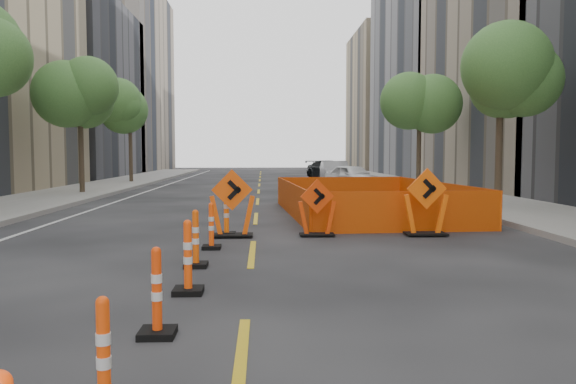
{
  "coord_description": "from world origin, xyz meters",
  "views": [
    {
      "loc": [
        0.22,
        -7.12,
        2.01
      ],
      "look_at": [
        0.8,
        5.86,
        1.1
      ],
      "focal_mm": 35.0,
      "sensor_mm": 36.0,
      "label": 1
    }
  ],
  "objects_px": {
    "channelizer_5": "(211,226)",
    "parked_car_near": "(353,177)",
    "parked_car_far": "(329,170)",
    "channelizer_1": "(104,357)",
    "channelizer_2": "(157,292)",
    "channelizer_6": "(226,213)",
    "parked_car_mid": "(335,172)",
    "channelizer_3": "(188,257)",
    "channelizer_4": "(196,238)",
    "chevron_sign_right": "(426,202)",
    "chevron_sign_center": "(317,208)",
    "chevron_sign_left": "(232,203)"
  },
  "relations": [
    {
      "from": "channelizer_2",
      "to": "parked_car_near",
      "type": "relative_size",
      "value": 0.25
    },
    {
      "from": "channelizer_6",
      "to": "chevron_sign_center",
      "type": "height_order",
      "value": "chevron_sign_center"
    },
    {
      "from": "parked_car_near",
      "to": "parked_car_far",
      "type": "xyz_separation_m",
      "value": [
        0.08,
        11.59,
        0.03
      ]
    },
    {
      "from": "parked_car_far",
      "to": "channelizer_6",
      "type": "bearing_deg",
      "value": -123.53
    },
    {
      "from": "channelizer_5",
      "to": "channelizer_2",
      "type": "bearing_deg",
      "value": -90.84
    },
    {
      "from": "channelizer_1",
      "to": "channelizer_6",
      "type": "bearing_deg",
      "value": 87.99
    },
    {
      "from": "channelizer_3",
      "to": "channelizer_4",
      "type": "xyz_separation_m",
      "value": [
        -0.11,
        1.87,
        -0.02
      ]
    },
    {
      "from": "channelizer_3",
      "to": "channelizer_6",
      "type": "bearing_deg",
      "value": 88.09
    },
    {
      "from": "chevron_sign_left",
      "to": "parked_car_far",
      "type": "xyz_separation_m",
      "value": [
        5.82,
        29.39,
        -0.09
      ]
    },
    {
      "from": "channelizer_1",
      "to": "channelizer_5",
      "type": "xyz_separation_m",
      "value": [
        0.13,
        7.47,
        0.02
      ]
    },
    {
      "from": "channelizer_1",
      "to": "parked_car_near",
      "type": "xyz_separation_m",
      "value": [
        6.23,
        26.9,
        0.22
      ]
    },
    {
      "from": "chevron_sign_center",
      "to": "chevron_sign_right",
      "type": "bearing_deg",
      "value": -11.84
    },
    {
      "from": "channelizer_1",
      "to": "channelizer_6",
      "type": "relative_size",
      "value": 0.85
    },
    {
      "from": "channelizer_5",
      "to": "parked_car_near",
      "type": "distance_m",
      "value": 20.36
    },
    {
      "from": "parked_car_near",
      "to": "chevron_sign_center",
      "type": "bearing_deg",
      "value": -126.17
    },
    {
      "from": "channelizer_4",
      "to": "channelizer_6",
      "type": "distance_m",
      "value": 3.75
    },
    {
      "from": "chevron_sign_center",
      "to": "channelizer_1",
      "type": "bearing_deg",
      "value": -116.06
    },
    {
      "from": "channelizer_2",
      "to": "parked_car_far",
      "type": "xyz_separation_m",
      "value": [
        6.25,
        36.63,
        0.22
      ]
    },
    {
      "from": "channelizer_2",
      "to": "chevron_sign_right",
      "type": "distance_m",
      "value": 8.86
    },
    {
      "from": "channelizer_2",
      "to": "channelizer_5",
      "type": "distance_m",
      "value": 5.6
    },
    {
      "from": "channelizer_2",
      "to": "channelizer_6",
      "type": "distance_m",
      "value": 7.48
    },
    {
      "from": "channelizer_5",
      "to": "parked_car_near",
      "type": "bearing_deg",
      "value": 72.59
    },
    {
      "from": "channelizer_5",
      "to": "parked_car_near",
      "type": "relative_size",
      "value": 0.24
    },
    {
      "from": "channelizer_6",
      "to": "chevron_sign_left",
      "type": "distance_m",
      "value": 0.38
    },
    {
      "from": "channelizer_5",
      "to": "chevron_sign_center",
      "type": "distance_m",
      "value": 2.92
    },
    {
      "from": "channelizer_1",
      "to": "channelizer_2",
      "type": "xyz_separation_m",
      "value": [
        0.05,
        1.87,
        0.03
      ]
    },
    {
      "from": "chevron_sign_right",
      "to": "parked_car_far",
      "type": "distance_m",
      "value": 29.41
    },
    {
      "from": "chevron_sign_right",
      "to": "parked_car_far",
      "type": "xyz_separation_m",
      "value": [
        1.15,
        29.39,
        -0.1
      ]
    },
    {
      "from": "chevron_sign_center",
      "to": "chevron_sign_right",
      "type": "distance_m",
      "value": 2.64
    },
    {
      "from": "chevron_sign_right",
      "to": "parked_car_far",
      "type": "relative_size",
      "value": 0.33
    },
    {
      "from": "chevron_sign_right",
      "to": "parked_car_far",
      "type": "bearing_deg",
      "value": 83.29
    },
    {
      "from": "channelizer_6",
      "to": "chevron_sign_left",
      "type": "bearing_deg",
      "value": -55.99
    },
    {
      "from": "channelizer_1",
      "to": "channelizer_2",
      "type": "relative_size",
      "value": 0.94
    },
    {
      "from": "channelizer_1",
      "to": "parked_car_near",
      "type": "relative_size",
      "value": 0.23
    },
    {
      "from": "channelizer_4",
      "to": "chevron_sign_right",
      "type": "distance_m",
      "value": 6.21
    },
    {
      "from": "parked_car_near",
      "to": "parked_car_mid",
      "type": "distance_m",
      "value": 4.89
    },
    {
      "from": "channelizer_2",
      "to": "chevron_sign_center",
      "type": "relative_size",
      "value": 0.72
    },
    {
      "from": "channelizer_2",
      "to": "chevron_sign_center",
      "type": "xyz_separation_m",
      "value": [
        2.46,
        7.29,
        0.2
      ]
    },
    {
      "from": "channelizer_6",
      "to": "channelizer_1",
      "type": "bearing_deg",
      "value": -92.01
    },
    {
      "from": "channelizer_3",
      "to": "channelizer_4",
      "type": "relative_size",
      "value": 1.04
    },
    {
      "from": "chevron_sign_left",
      "to": "parked_car_far",
      "type": "height_order",
      "value": "chevron_sign_left"
    },
    {
      "from": "chevron_sign_right",
      "to": "parked_car_near",
      "type": "height_order",
      "value": "chevron_sign_right"
    },
    {
      "from": "channelizer_1",
      "to": "parked_car_far",
      "type": "distance_m",
      "value": 39.01
    },
    {
      "from": "channelizer_5",
      "to": "chevron_sign_center",
      "type": "xyz_separation_m",
      "value": [
        2.38,
        1.69,
        0.21
      ]
    },
    {
      "from": "parked_car_far",
      "to": "chevron_sign_left",
      "type": "bearing_deg",
      "value": -123.15
    },
    {
      "from": "channelizer_2",
      "to": "chevron_sign_left",
      "type": "relative_size",
      "value": 0.61
    },
    {
      "from": "chevron_sign_left",
      "to": "chevron_sign_right",
      "type": "height_order",
      "value": "chevron_sign_right"
    },
    {
      "from": "channelizer_1",
      "to": "parked_car_mid",
      "type": "distance_m",
      "value": 32.32
    },
    {
      "from": "channelizer_1",
      "to": "parked_car_far",
      "type": "xyz_separation_m",
      "value": [
        6.3,
        38.5,
        0.25
      ]
    },
    {
      "from": "channelizer_1",
      "to": "channelizer_5",
      "type": "relative_size",
      "value": 0.96
    }
  ]
}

